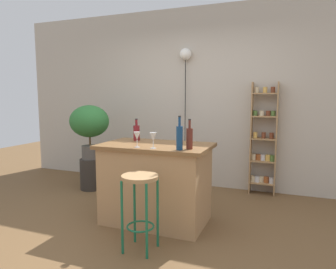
{
  "coord_description": "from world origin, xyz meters",
  "views": [
    {
      "loc": [
        1.36,
        -2.83,
        1.43
      ],
      "look_at": [
        0.05,
        0.55,
        0.98
      ],
      "focal_mm": 33.02,
      "sensor_mm": 36.0,
      "label": 1
    }
  ],
  "objects_px": {
    "bottle_vinegar": "(137,132)",
    "pendant_globe_light": "(186,57)",
    "bar_stool": "(140,195)",
    "bottle_sauce_amber": "(189,138)",
    "plant_stool": "(91,174)",
    "bottle_wine_red": "(179,137)",
    "spice_shelf": "(263,142)",
    "wine_glass_left": "(153,137)",
    "wine_glass_center": "(137,136)",
    "potted_plant": "(89,124)"
  },
  "relations": [
    {
      "from": "wine_glass_left",
      "to": "wine_glass_center",
      "type": "distance_m",
      "value": 0.19
    },
    {
      "from": "potted_plant",
      "to": "plant_stool",
      "type": "bearing_deg",
      "value": 0.0
    },
    {
      "from": "wine_glass_left",
      "to": "pendant_globe_light",
      "type": "bearing_deg",
      "value": 97.81
    },
    {
      "from": "bar_stool",
      "to": "bottle_vinegar",
      "type": "xyz_separation_m",
      "value": [
        -0.47,
        0.86,
        0.46
      ]
    },
    {
      "from": "spice_shelf",
      "to": "pendant_globe_light",
      "type": "distance_m",
      "value": 1.75
    },
    {
      "from": "bottle_sauce_amber",
      "to": "wine_glass_left",
      "type": "distance_m",
      "value": 0.37
    },
    {
      "from": "bar_stool",
      "to": "pendant_globe_light",
      "type": "height_order",
      "value": "pendant_globe_light"
    },
    {
      "from": "bottle_vinegar",
      "to": "wine_glass_center",
      "type": "bearing_deg",
      "value": -62.35
    },
    {
      "from": "spice_shelf",
      "to": "potted_plant",
      "type": "bearing_deg",
      "value": -163.99
    },
    {
      "from": "spice_shelf",
      "to": "plant_stool",
      "type": "bearing_deg",
      "value": -163.99
    },
    {
      "from": "bar_stool",
      "to": "wine_glass_left",
      "type": "distance_m",
      "value": 0.63
    },
    {
      "from": "wine_glass_center",
      "to": "bottle_sauce_amber",
      "type": "bearing_deg",
      "value": 9.74
    },
    {
      "from": "bottle_wine_red",
      "to": "bottle_sauce_amber",
      "type": "bearing_deg",
      "value": 48.36
    },
    {
      "from": "potted_plant",
      "to": "wine_glass_left",
      "type": "relative_size",
      "value": 5.02
    },
    {
      "from": "bottle_vinegar",
      "to": "pendant_globe_light",
      "type": "height_order",
      "value": "pendant_globe_light"
    },
    {
      "from": "plant_stool",
      "to": "wine_glass_left",
      "type": "xyz_separation_m",
      "value": [
        1.52,
        -1.05,
        0.78
      ]
    },
    {
      "from": "bar_stool",
      "to": "bottle_wine_red",
      "type": "relative_size",
      "value": 2.1
    },
    {
      "from": "bottle_sauce_amber",
      "to": "plant_stool",
      "type": "bearing_deg",
      "value": 153.11
    },
    {
      "from": "spice_shelf",
      "to": "bottle_sauce_amber",
      "type": "xyz_separation_m",
      "value": [
        -0.6,
        -1.67,
        0.24
      ]
    },
    {
      "from": "plant_stool",
      "to": "bottle_vinegar",
      "type": "relative_size",
      "value": 1.79
    },
    {
      "from": "bar_stool",
      "to": "plant_stool",
      "type": "xyz_separation_m",
      "value": [
        -1.57,
        1.45,
        -0.29
      ]
    },
    {
      "from": "spice_shelf",
      "to": "plant_stool",
      "type": "height_order",
      "value": "spice_shelf"
    },
    {
      "from": "plant_stool",
      "to": "wine_glass_center",
      "type": "distance_m",
      "value": 1.87
    },
    {
      "from": "spice_shelf",
      "to": "pendant_globe_light",
      "type": "height_order",
      "value": "pendant_globe_light"
    },
    {
      "from": "potted_plant",
      "to": "bottle_sauce_amber",
      "type": "distance_m",
      "value": 2.11
    },
    {
      "from": "plant_stool",
      "to": "pendant_globe_light",
      "type": "bearing_deg",
      "value": 30.79
    },
    {
      "from": "wine_glass_center",
      "to": "pendant_globe_light",
      "type": "bearing_deg",
      "value": 91.99
    },
    {
      "from": "bar_stool",
      "to": "plant_stool",
      "type": "bearing_deg",
      "value": 137.21
    },
    {
      "from": "bar_stool",
      "to": "plant_stool",
      "type": "relative_size",
      "value": 1.51
    },
    {
      "from": "bottle_sauce_amber",
      "to": "bottle_vinegar",
      "type": "height_order",
      "value": "bottle_sauce_amber"
    },
    {
      "from": "wine_glass_center",
      "to": "pendant_globe_light",
      "type": "distance_m",
      "value": 2.08
    },
    {
      "from": "bar_stool",
      "to": "bottle_wine_red",
      "type": "height_order",
      "value": "bottle_wine_red"
    },
    {
      "from": "bottle_sauce_amber",
      "to": "pendant_globe_light",
      "type": "relative_size",
      "value": 0.14
    },
    {
      "from": "bottle_vinegar",
      "to": "bottle_sauce_amber",
      "type": "bearing_deg",
      "value": -24.76
    },
    {
      "from": "potted_plant",
      "to": "bottle_sauce_amber",
      "type": "relative_size",
      "value": 2.69
    },
    {
      "from": "plant_stool",
      "to": "potted_plant",
      "type": "distance_m",
      "value": 0.78
    },
    {
      "from": "potted_plant",
      "to": "wine_glass_left",
      "type": "height_order",
      "value": "potted_plant"
    },
    {
      "from": "spice_shelf",
      "to": "potted_plant",
      "type": "height_order",
      "value": "spice_shelf"
    },
    {
      "from": "pendant_globe_light",
      "to": "spice_shelf",
      "type": "bearing_deg",
      "value": -2.24
    },
    {
      "from": "potted_plant",
      "to": "bottle_wine_red",
      "type": "xyz_separation_m",
      "value": [
        1.81,
        -1.04,
        0.01
      ]
    },
    {
      "from": "bottle_vinegar",
      "to": "wine_glass_left",
      "type": "distance_m",
      "value": 0.62
    },
    {
      "from": "potted_plant",
      "to": "bar_stool",
      "type": "bearing_deg",
      "value": -42.79
    },
    {
      "from": "plant_stool",
      "to": "bottle_wine_red",
      "type": "relative_size",
      "value": 1.39
    },
    {
      "from": "bar_stool",
      "to": "spice_shelf",
      "type": "xyz_separation_m",
      "value": [
        0.92,
        2.16,
        0.24
      ]
    },
    {
      "from": "potted_plant",
      "to": "pendant_globe_light",
      "type": "bearing_deg",
      "value": 30.79
    },
    {
      "from": "spice_shelf",
      "to": "bottle_vinegar",
      "type": "bearing_deg",
      "value": -136.65
    },
    {
      "from": "bottle_vinegar",
      "to": "pendant_globe_light",
      "type": "xyz_separation_m",
      "value": [
        0.17,
        1.35,
        1.04
      ]
    },
    {
      "from": "bar_stool",
      "to": "bottle_vinegar",
      "type": "distance_m",
      "value": 1.08
    },
    {
      "from": "bottle_vinegar",
      "to": "bottle_wine_red",
      "type": "bearing_deg",
      "value": -32.4
    },
    {
      "from": "spice_shelf",
      "to": "bottle_wine_red",
      "type": "height_order",
      "value": "spice_shelf"
    }
  ]
}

